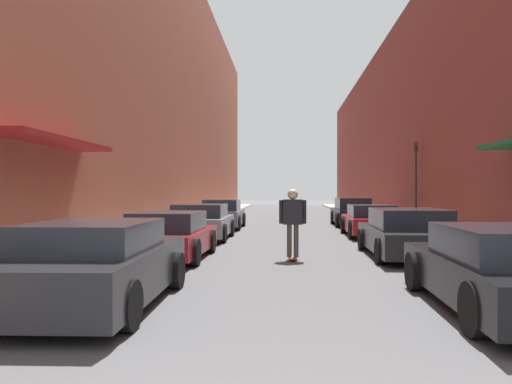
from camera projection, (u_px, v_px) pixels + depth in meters
name	position (u px, v px, depth m)	size (l,w,h in m)	color
ground	(288.00, 226.00, 24.46)	(128.13, 128.13, 0.00)	#515154
curb_strip_left	(206.00, 218.00, 30.57)	(1.80, 58.24, 0.12)	#A3A099
curb_strip_right	(372.00, 219.00, 29.97)	(1.80, 58.24, 0.12)	#A3A099
building_row_left	(159.00, 91.00, 30.72)	(4.90, 58.24, 15.77)	brown
building_row_right	(421.00, 127.00, 29.78)	(4.90, 58.24, 11.04)	brown
parked_car_left_0	(97.00, 265.00, 7.51)	(1.99, 4.40, 1.29)	#232326
parked_car_left_1	(170.00, 236.00, 12.71)	(1.95, 4.06, 1.21)	maroon
parked_car_left_2	(201.00, 222.00, 17.81)	(2.09, 3.92, 1.26)	gray
parked_car_left_3	(222.00, 215.00, 22.98)	(1.88, 4.19, 1.33)	#515459
parked_car_right_0	(507.00, 270.00, 7.19)	(2.08, 4.57, 1.23)	black
parked_car_right_1	(407.00, 234.00, 13.11)	(2.09, 4.57, 1.27)	#232326
parked_car_right_2	(370.00, 221.00, 19.06)	(1.92, 4.19, 1.21)	maroon
parked_car_right_3	(352.00, 212.00, 24.69)	(1.86, 4.03, 1.39)	black
skateboarder	(293.00, 216.00, 12.53)	(0.68, 0.78, 1.79)	brown
traffic_light	(416.00, 175.00, 22.01)	(0.16, 0.22, 3.79)	#2D2D2D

